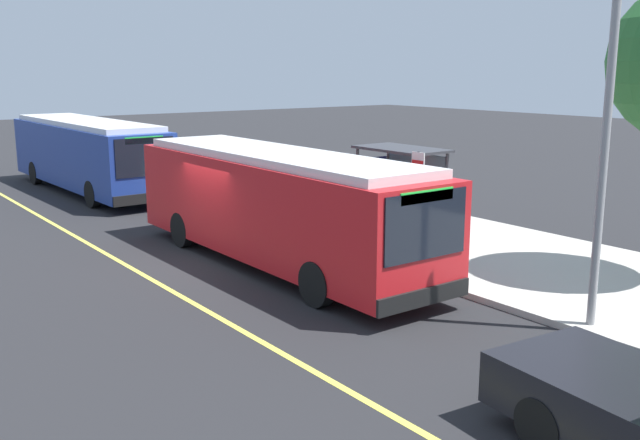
# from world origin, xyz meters

# --- Properties ---
(ground_plane) EXTENTS (120.00, 120.00, 0.00)m
(ground_plane) POSITION_xyz_m (0.00, 0.00, 0.00)
(ground_plane) COLOR #232326
(sidewalk_curb) EXTENTS (44.00, 6.40, 0.15)m
(sidewalk_curb) POSITION_xyz_m (0.00, 6.00, 0.07)
(sidewalk_curb) COLOR #B7B2A8
(sidewalk_curb) RESTS_ON ground_plane
(lane_stripe_center) EXTENTS (36.00, 0.14, 0.01)m
(lane_stripe_center) POSITION_xyz_m (0.00, -2.20, 0.00)
(lane_stripe_center) COLOR #E0D64C
(lane_stripe_center) RESTS_ON ground_plane
(transit_bus_main) EXTENTS (10.75, 2.64, 2.95)m
(transit_bus_main) POSITION_xyz_m (1.43, 1.01, 1.62)
(transit_bus_main) COLOR red
(transit_bus_main) RESTS_ON ground_plane
(transit_bus_second) EXTENTS (11.37, 2.82, 2.95)m
(transit_bus_second) POSITION_xyz_m (-12.61, 0.92, 1.62)
(transit_bus_second) COLOR navy
(transit_bus_second) RESTS_ON ground_plane
(bus_shelter) EXTENTS (2.90, 1.60, 2.48)m
(bus_shelter) POSITION_xyz_m (0.31, 6.30, 1.92)
(bus_shelter) COLOR #333338
(bus_shelter) RESTS_ON sidewalk_curb
(waiting_bench) EXTENTS (1.60, 0.48, 0.95)m
(waiting_bench) POSITION_xyz_m (0.60, 6.36, 0.63)
(waiting_bench) COLOR brown
(waiting_bench) RESTS_ON sidewalk_curb
(route_sign_post) EXTENTS (0.44, 0.08, 2.80)m
(route_sign_post) POSITION_xyz_m (3.57, 3.86, 1.96)
(route_sign_post) COLOR #333338
(route_sign_post) RESTS_ON sidewalk_curb
(pedestrian_commuter) EXTENTS (0.24, 0.40, 1.69)m
(pedestrian_commuter) POSITION_xyz_m (1.12, 4.60, 1.12)
(pedestrian_commuter) COLOR #282D47
(pedestrian_commuter) RESTS_ON sidewalk_curb
(utility_pole) EXTENTS (0.16, 0.16, 6.40)m
(utility_pole) POSITION_xyz_m (9.06, 3.20, 3.35)
(utility_pole) COLOR gray
(utility_pole) RESTS_ON sidewalk_curb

